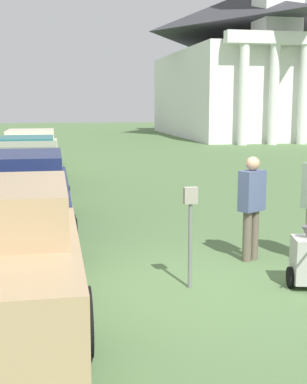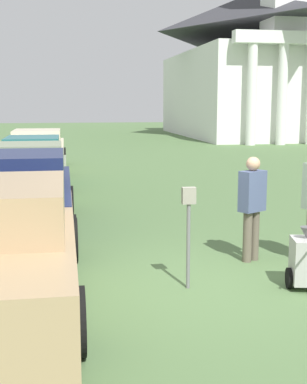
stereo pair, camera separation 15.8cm
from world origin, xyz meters
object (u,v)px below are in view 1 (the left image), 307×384
object	(u,v)px
person_worker	(252,202)
equipment_cart	(307,260)
parked_car_cream	(31,151)
church	(241,58)
parked_car_sage	(23,176)
parked_car_teal	(28,162)
parked_car_navy	(16,198)
parking_meter	(190,218)

from	to	relation	value
person_worker	equipment_cart	world-z (taller)	person_worker
parked_car_cream	person_worker	xyz separation A→B (m)	(3.71, -12.18, 0.23)
church	parked_car_sage	bearing A→B (deg)	-120.56
parked_car_teal	person_worker	world-z (taller)	person_worker
parked_car_navy	church	bearing A→B (deg)	63.08
parked_car_sage	equipment_cart	world-z (taller)	parked_car_sage
person_worker	church	world-z (taller)	church
church	parking_meter	bearing A→B (deg)	-111.09
equipment_cart	church	world-z (taller)	church
parked_car_cream	parking_meter	bearing A→B (deg)	-78.99
person_worker	parked_car_sage	bearing A→B (deg)	-86.17
parked_car_cream	parked_car_sage	bearing A→B (deg)	-89.43
person_worker	parked_car_cream	bearing A→B (deg)	-102.43
parked_car_navy	parking_meter	xyz separation A→B (m)	(2.44, -3.42, 0.24)
equipment_cart	parked_car_teal	bearing A→B (deg)	124.35
parked_car_navy	parked_car_sage	bearing A→B (deg)	90.57
parked_car_teal	equipment_cart	world-z (taller)	parked_car_teal
equipment_cart	church	bearing A→B (deg)	84.41
parked_car_cream	parking_meter	distance (m)	13.47
parked_car_sage	parked_car_navy	bearing A→B (deg)	-89.43
parked_car_cream	church	bearing A→B (deg)	51.79
parked_car_teal	parking_meter	size ratio (longest dim) A/B	3.75
parked_car_navy	parked_car_cream	size ratio (longest dim) A/B	0.94
parked_car_navy	person_worker	bearing A→B (deg)	-31.91
parked_car_sage	parked_car_teal	size ratio (longest dim) A/B	0.90
parking_meter	person_worker	bearing A→B (deg)	39.85
parking_meter	equipment_cart	distance (m)	1.66
equipment_cart	parked_car_cream	bearing A→B (deg)	119.24
parked_car_teal	parking_meter	distance (m)	10.11
parked_car_sage	equipment_cart	xyz separation A→B (m)	(3.97, -7.01, -0.30)
parked_car_teal	parked_car_sage	bearing A→B (deg)	-89.43
parked_car_teal	person_worker	size ratio (longest dim) A/B	3.13
parked_car_sage	church	size ratio (longest dim) A/B	0.19
parked_car_cream	church	world-z (taller)	church
parked_car_teal	parked_car_cream	size ratio (longest dim) A/B	0.97
parking_meter	equipment_cart	bearing A→B (deg)	-10.54
parked_car_navy	church	world-z (taller)	church
parked_car_navy	parked_car_teal	bearing A→B (deg)	90.57
person_worker	church	bearing A→B (deg)	-139.01
parked_car_navy	equipment_cart	bearing A→B (deg)	-42.40
parked_car_sage	church	xyz separation A→B (m)	(14.51, 24.58, 4.94)
parked_car_sage	church	distance (m)	28.97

